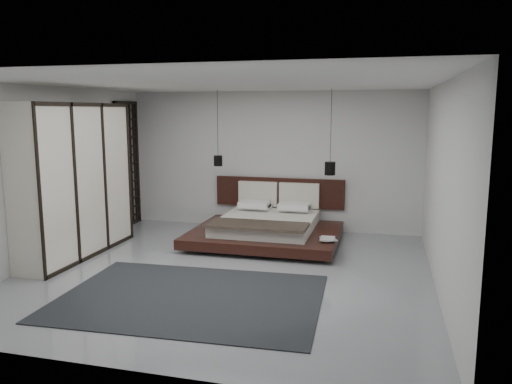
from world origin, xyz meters
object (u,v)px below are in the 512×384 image
(wardrobe, at_px, (75,181))
(rug, at_px, (191,297))
(pendant_right, at_px, (330,168))
(lattice_screen, at_px, (128,164))
(pendant_left, at_px, (218,160))
(bed, at_px, (267,226))

(wardrobe, xyz_separation_m, rug, (2.58, -1.37, -1.26))
(pendant_right, bearing_deg, rug, -112.03)
(lattice_screen, xyz_separation_m, rug, (2.83, -3.58, -1.29))
(wardrobe, height_order, rug, wardrobe)
(pendant_left, bearing_deg, pendant_right, 0.00)
(bed, distance_m, wardrobe, 3.47)
(bed, height_order, wardrobe, wardrobe)
(lattice_screen, bearing_deg, pendant_left, -3.64)
(bed, relative_size, pendant_left, 1.82)
(bed, bearing_deg, pendant_left, 159.54)
(pendant_left, distance_m, pendant_right, 2.19)
(pendant_left, bearing_deg, bed, -20.46)
(bed, distance_m, rug, 3.07)
(lattice_screen, height_order, pendant_right, pendant_right)
(rug, bearing_deg, pendant_right, 67.97)
(pendant_left, height_order, rug, pendant_left)
(rug, bearing_deg, wardrobe, 151.99)
(lattice_screen, height_order, bed, lattice_screen)
(lattice_screen, distance_m, bed, 3.34)
(lattice_screen, bearing_deg, pendant_right, -1.76)
(bed, bearing_deg, lattice_screen, 170.26)
(rug, bearing_deg, pendant_left, 102.89)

